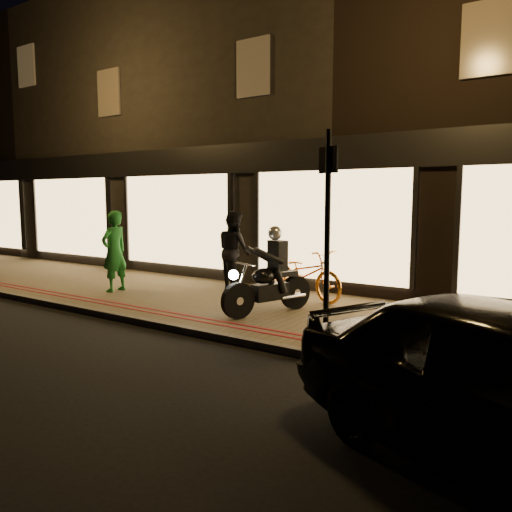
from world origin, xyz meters
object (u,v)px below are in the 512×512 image
Objects in this scene: motorcycle at (270,280)px; sign_post at (327,229)px; bicycle_gold at (305,274)px; person_green at (114,251)px.

sign_post is (1.79, -1.37, 1.06)m from motorcycle.
motorcycle reaches higher than bicycle_gold.
person_green is at bearing 128.90° from bicycle_gold.
bicycle_gold is 4.29m from person_green.
sign_post reaches higher than bicycle_gold.
bicycle_gold is at bearing 123.10° from sign_post.
motorcycle is at bearing 142.61° from sign_post.
person_green is (-4.03, -0.12, 0.29)m from motorcycle.
sign_post is at bearing 76.57° from person_green.
motorcycle is 1.51m from bicycle_gold.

